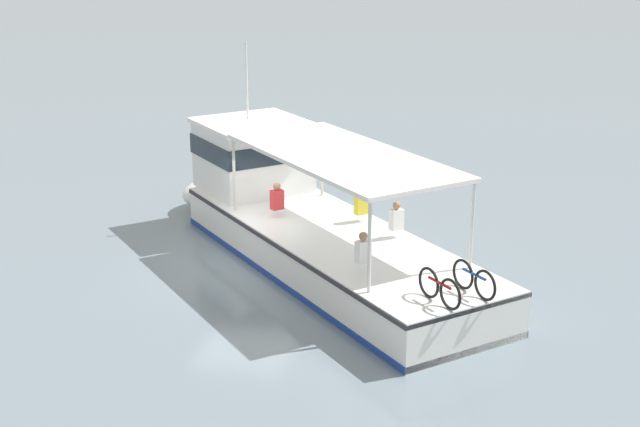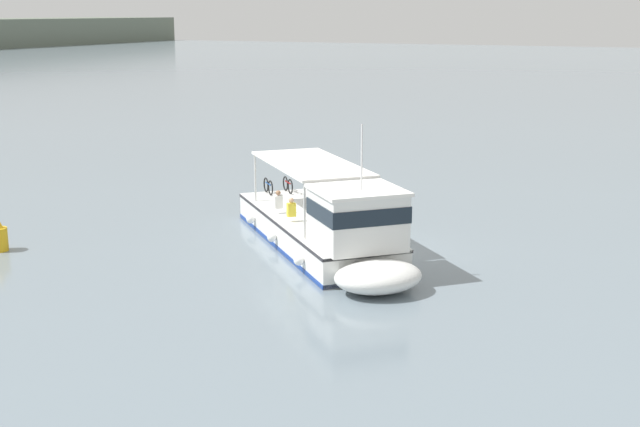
# 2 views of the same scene
# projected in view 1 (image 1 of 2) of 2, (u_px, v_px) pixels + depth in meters

# --- Properties ---
(ground_plane) EXTENTS (400.00, 400.00, 0.00)m
(ground_plane) POSITION_uv_depth(u_px,v_px,m) (244.00, 264.00, 22.89)
(ground_plane) COLOR slate
(ferry_main) EXTENTS (11.26, 11.09, 5.32)m
(ferry_main) POSITION_uv_depth(u_px,v_px,m) (301.00, 217.00, 23.38)
(ferry_main) COLOR white
(ferry_main) RESTS_ON ground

